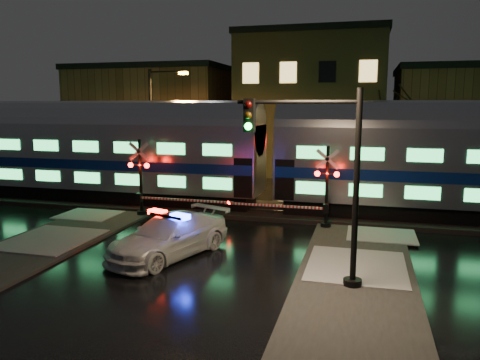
{
  "coord_description": "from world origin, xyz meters",
  "views": [
    {
      "loc": [
        6.63,
        -19.89,
        5.97
      ],
      "look_at": [
        0.61,
        2.5,
        2.2
      ],
      "focal_mm": 35.0,
      "sensor_mm": 36.0,
      "label": 1
    }
  ],
  "objects_px": {
    "police_car": "(169,236)",
    "streetlight": "(155,122)",
    "crossing_signal_right": "(319,195)",
    "traffic_light": "(324,184)",
    "crossing_signal_left": "(146,186)"
  },
  "relations": [
    {
      "from": "police_car",
      "to": "streetlight",
      "type": "height_order",
      "value": "streetlight"
    },
    {
      "from": "police_car",
      "to": "streetlight",
      "type": "bearing_deg",
      "value": 137.26
    },
    {
      "from": "crossing_signal_right",
      "to": "traffic_light",
      "type": "bearing_deg",
      "value": -83.56
    },
    {
      "from": "police_car",
      "to": "crossing_signal_right",
      "type": "distance_m",
      "value": 7.79
    },
    {
      "from": "crossing_signal_right",
      "to": "traffic_light",
      "type": "height_order",
      "value": "traffic_light"
    },
    {
      "from": "police_car",
      "to": "traffic_light",
      "type": "bearing_deg",
      "value": 5.79
    },
    {
      "from": "crossing_signal_left",
      "to": "police_car",
      "type": "bearing_deg",
      "value": -56.43
    },
    {
      "from": "crossing_signal_left",
      "to": "traffic_light",
      "type": "height_order",
      "value": "traffic_light"
    },
    {
      "from": "crossing_signal_left",
      "to": "traffic_light",
      "type": "bearing_deg",
      "value": -36.24
    },
    {
      "from": "traffic_light",
      "to": "streetlight",
      "type": "distance_m",
      "value": 18.7
    },
    {
      "from": "traffic_light",
      "to": "streetlight",
      "type": "xyz_separation_m",
      "value": [
        -12.42,
        13.92,
        1.32
      ]
    },
    {
      "from": "crossing_signal_left",
      "to": "streetlight",
      "type": "bearing_deg",
      "value": 110.88
    },
    {
      "from": "police_car",
      "to": "streetlight",
      "type": "distance_m",
      "value": 14.42
    },
    {
      "from": "crossing_signal_left",
      "to": "traffic_light",
      "type": "relative_size",
      "value": 0.9
    },
    {
      "from": "police_car",
      "to": "crossing_signal_left",
      "type": "relative_size",
      "value": 1.03
    }
  ]
}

